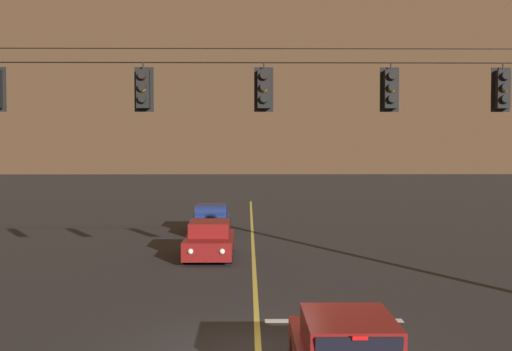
{
  "coord_description": "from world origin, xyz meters",
  "views": [
    {
      "loc": [
        -0.22,
        -14.29,
        4.31
      ],
      "look_at": [
        0.0,
        4.22,
        3.51
      ],
      "focal_mm": 48.9,
      "sensor_mm": 36.0,
      "label": 1
    }
  ],
  "objects": [
    {
      "name": "traffic_light_centre",
      "position": [
        0.18,
        3.2,
        5.72
      ],
      "size": [
        0.48,
        0.41,
        1.22
      ],
      "color": "black"
    },
    {
      "name": "traffic_light_right_inner",
      "position": [
        3.37,
        3.2,
        5.72
      ],
      "size": [
        0.48,
        0.41,
        1.22
      ],
      "color": "black"
    },
    {
      "name": "traffic_light_rightmost",
      "position": [
        6.2,
        3.2,
        5.72
      ],
      "size": [
        0.48,
        0.41,
        1.22
      ],
      "color": "black"
    },
    {
      "name": "lane_centre_stripe",
      "position": [
        0.0,
        9.22,
        0.0
      ],
      "size": [
        0.14,
        60.0,
        0.01
      ],
      "primitive_type": "cube",
      "color": "#D1C64C",
      "rests_on": "ground"
    },
    {
      "name": "car_oncoming_trailing",
      "position": [
        -2.01,
        19.98,
        0.65
      ],
      "size": [
        1.8,
        4.42,
        1.39
      ],
      "color": "navy",
      "rests_on": "ground"
    },
    {
      "name": "stop_bar_paint",
      "position": [
        1.9,
        2.62,
        0.0
      ],
      "size": [
        3.4,
        0.36,
        0.01
      ],
      "primitive_type": "cube",
      "color": "silver",
      "rests_on": "ground"
    },
    {
      "name": "signal_span_assembly",
      "position": [
        0.0,
        3.22,
        4.05
      ],
      "size": [
        19.74,
        0.32,
        7.78
      ],
      "color": "#423021",
      "rests_on": "ground"
    },
    {
      "name": "traffic_light_left_inner",
      "position": [
        -2.83,
        3.2,
        5.72
      ],
      "size": [
        0.48,
        0.41,
        1.22
      ],
      "color": "black"
    },
    {
      "name": "car_oncoming_lead",
      "position": [
        -1.69,
        12.36,
        0.65
      ],
      "size": [
        1.8,
        4.42,
        1.39
      ],
      "color": "maroon",
      "rests_on": "ground"
    }
  ]
}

